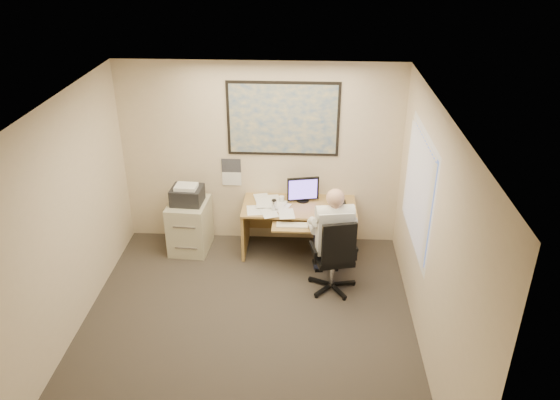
# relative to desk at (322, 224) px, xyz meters

# --- Properties ---
(room_shell) EXTENTS (4.00, 4.50, 2.70)m
(room_shell) POSITION_rel_desk_xyz_m (-0.91, -1.90, 0.91)
(room_shell) COLOR #352F28
(room_shell) RESTS_ON ground
(desk) EXTENTS (1.60, 0.97, 1.11)m
(desk) POSITION_rel_desk_xyz_m (0.00, 0.00, 0.00)
(desk) COLOR #AC8649
(desk) RESTS_ON ground
(world_map) EXTENTS (1.56, 0.03, 1.06)m
(world_map) POSITION_rel_desk_xyz_m (-0.58, 0.33, 1.46)
(world_map) COLOR #1E4C93
(world_map) RESTS_ON room_shell
(wall_calendar) EXTENTS (0.28, 0.01, 0.42)m
(wall_calendar) POSITION_rel_desk_xyz_m (-1.33, 0.34, 0.64)
(wall_calendar) COLOR white
(wall_calendar) RESTS_ON room_shell
(window_blinds) EXTENTS (0.06, 1.40, 1.30)m
(window_blinds) POSITION_rel_desk_xyz_m (1.06, -1.10, 1.11)
(window_blinds) COLOR silver
(window_blinds) RESTS_ON room_shell
(filing_cabinet) EXTENTS (0.58, 0.68, 1.04)m
(filing_cabinet) POSITION_rel_desk_xyz_m (-1.92, -0.03, 0.01)
(filing_cabinet) COLOR #BEB899
(filing_cabinet) RESTS_ON ground
(office_chair) EXTENTS (0.78, 0.78, 1.09)m
(office_chair) POSITION_rel_desk_xyz_m (0.11, -0.96, -0.12)
(office_chair) COLOR black
(office_chair) RESTS_ON ground
(person) EXTENTS (0.73, 0.95, 1.43)m
(person) POSITION_rel_desk_xyz_m (0.12, -0.88, 0.27)
(person) COLOR silver
(person) RESTS_ON office_chair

